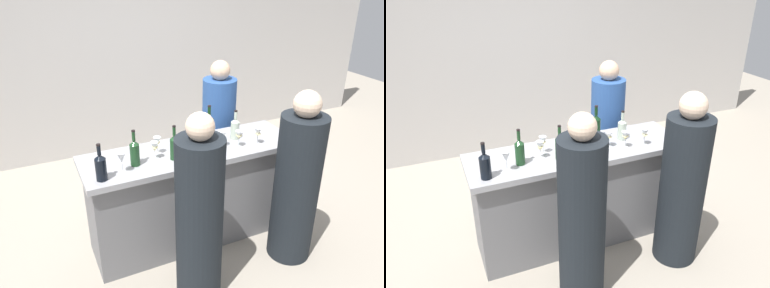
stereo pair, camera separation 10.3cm
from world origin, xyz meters
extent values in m
plane|color=#9E9384|center=(0.00, 0.00, 0.00)|extent=(12.00, 12.00, 0.00)
cube|color=#BCB7B2|center=(0.00, 2.20, 1.40)|extent=(8.00, 0.10, 2.80)
cube|color=slate|center=(0.00, 0.00, 0.44)|extent=(1.83, 0.51, 0.89)
cube|color=#99999E|center=(0.00, 0.00, 0.91)|extent=(1.91, 0.59, 0.05)
cylinder|color=black|center=(-0.82, -0.18, 1.02)|extent=(0.08, 0.08, 0.17)
cone|color=black|center=(-0.82, -0.18, 1.13)|extent=(0.08, 0.08, 0.03)
cylinder|color=black|center=(-0.82, -0.18, 1.18)|extent=(0.03, 0.03, 0.07)
cylinder|color=black|center=(-0.82, -0.18, 1.22)|extent=(0.03, 0.03, 0.01)
cylinder|color=#193D1E|center=(-0.53, -0.07, 1.03)|extent=(0.08, 0.08, 0.18)
cone|color=#193D1E|center=(-0.53, -0.07, 1.13)|extent=(0.08, 0.08, 0.03)
cylinder|color=#193D1E|center=(-0.53, -0.07, 1.19)|extent=(0.03, 0.03, 0.08)
cylinder|color=black|center=(-0.53, -0.07, 1.23)|extent=(0.03, 0.03, 0.01)
cylinder|color=#193D1E|center=(-0.20, -0.10, 1.02)|extent=(0.07, 0.07, 0.18)
cone|color=#193D1E|center=(-0.20, -0.10, 1.13)|extent=(0.07, 0.07, 0.03)
cylinder|color=#193D1E|center=(-0.20, -0.10, 1.18)|extent=(0.03, 0.03, 0.07)
cylinder|color=black|center=(-0.20, -0.10, 1.23)|extent=(0.03, 0.03, 0.01)
cylinder|color=black|center=(0.06, 0.00, 1.02)|extent=(0.08, 0.08, 0.16)
cone|color=black|center=(0.06, 0.00, 1.11)|extent=(0.08, 0.08, 0.03)
cylinder|color=black|center=(0.06, 0.00, 1.16)|extent=(0.03, 0.03, 0.07)
cylinder|color=black|center=(0.06, 0.00, 1.20)|extent=(0.03, 0.03, 0.01)
cylinder|color=black|center=(0.24, 0.15, 1.03)|extent=(0.08, 0.08, 0.19)
cone|color=black|center=(0.24, 0.15, 1.14)|extent=(0.08, 0.08, 0.04)
cylinder|color=black|center=(0.24, 0.15, 1.20)|extent=(0.03, 0.03, 0.08)
cylinder|color=black|center=(0.24, 0.15, 1.24)|extent=(0.03, 0.03, 0.01)
cylinder|color=#B7C6B2|center=(0.45, 0.04, 1.02)|extent=(0.08, 0.08, 0.16)
cone|color=#B7C6B2|center=(0.45, 0.04, 1.11)|extent=(0.08, 0.08, 0.03)
cylinder|color=#B7C6B2|center=(0.45, 0.04, 1.16)|extent=(0.03, 0.03, 0.07)
cylinder|color=black|center=(0.45, 0.04, 1.20)|extent=(0.03, 0.03, 0.01)
cylinder|color=white|center=(0.57, -0.15, 0.94)|extent=(0.07, 0.07, 0.00)
cylinder|color=white|center=(0.57, -0.15, 0.98)|extent=(0.01, 0.01, 0.07)
cone|color=white|center=(0.57, -0.15, 1.05)|extent=(0.07, 0.07, 0.08)
cone|color=beige|center=(0.57, -0.15, 1.02)|extent=(0.06, 0.06, 0.02)
cylinder|color=white|center=(-0.65, -0.14, 0.94)|extent=(0.07, 0.07, 0.00)
cylinder|color=white|center=(-0.65, -0.14, 0.98)|extent=(0.01, 0.01, 0.08)
cone|color=white|center=(-0.65, -0.14, 1.06)|extent=(0.07, 0.07, 0.09)
cylinder|color=white|center=(0.39, -0.13, 0.94)|extent=(0.06, 0.06, 0.00)
cylinder|color=white|center=(0.39, -0.13, 0.98)|extent=(0.01, 0.01, 0.07)
cone|color=white|center=(0.39, -0.13, 1.05)|extent=(0.07, 0.07, 0.07)
cone|color=beige|center=(0.39, -0.13, 1.03)|extent=(0.06, 0.06, 0.03)
cylinder|color=white|center=(0.26, -0.06, 0.94)|extent=(0.06, 0.06, 0.00)
cylinder|color=white|center=(0.26, -0.06, 0.97)|extent=(0.01, 0.01, 0.07)
cone|color=white|center=(0.26, -0.06, 1.04)|extent=(0.07, 0.07, 0.07)
cone|color=beige|center=(0.26, -0.06, 1.02)|extent=(0.06, 0.06, 0.02)
cylinder|color=white|center=(-0.35, -0.03, 0.94)|extent=(0.07, 0.07, 0.00)
cylinder|color=white|center=(-0.35, -0.03, 0.97)|extent=(0.01, 0.01, 0.07)
cone|color=white|center=(-0.35, -0.03, 1.05)|extent=(0.06, 0.06, 0.08)
cone|color=beige|center=(-0.35, -0.03, 1.03)|extent=(0.05, 0.05, 0.03)
cylinder|color=white|center=(-0.30, 0.05, 0.94)|extent=(0.07, 0.07, 0.00)
cylinder|color=white|center=(-0.30, 0.05, 0.98)|extent=(0.01, 0.01, 0.07)
cone|color=white|center=(-0.30, 0.05, 1.05)|extent=(0.06, 0.06, 0.08)
cone|color=beige|center=(-0.30, 0.05, 1.03)|extent=(0.05, 0.05, 0.03)
cylinder|color=silver|center=(0.09, 0.11, 1.03)|extent=(0.09, 0.09, 0.19)
cylinder|color=black|center=(0.70, -0.56, 0.66)|extent=(0.46, 0.46, 1.33)
sphere|color=beige|center=(0.70, -0.56, 1.42)|extent=(0.22, 0.22, 0.22)
cylinder|color=black|center=(-0.24, -0.64, 0.68)|extent=(0.44, 0.44, 1.35)
sphere|color=beige|center=(-0.24, -0.64, 1.44)|extent=(0.20, 0.20, 0.20)
cylinder|color=#284C8C|center=(0.59, 0.61, 0.66)|extent=(0.45, 0.45, 1.32)
sphere|color=#D8AD8C|center=(0.59, 0.61, 1.42)|extent=(0.20, 0.20, 0.20)
camera|label=1|loc=(-1.24, -2.67, 2.40)|focal=35.75mm
camera|label=2|loc=(-1.14, -2.71, 2.40)|focal=35.75mm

